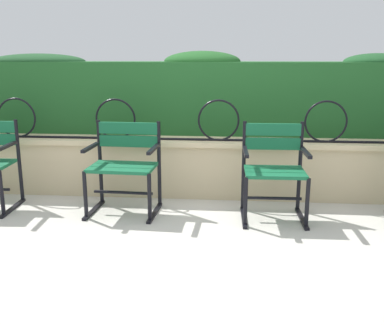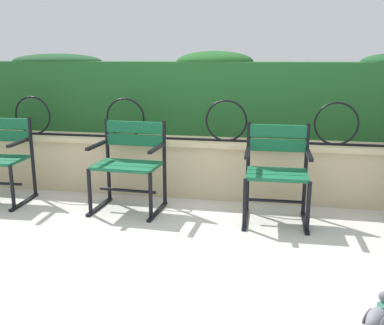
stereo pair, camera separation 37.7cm
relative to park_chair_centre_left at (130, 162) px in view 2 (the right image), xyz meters
The scene contains 7 objects.
ground_plane 0.90m from the park_chair_centre_left, 31.46° to the right, with size 60.00×60.00×0.00m, color #BCB7AD.
stone_wall 0.87m from the park_chair_centre_left, 40.02° to the left, with size 7.43×0.41×0.60m.
iron_arch_fence 0.69m from the park_chair_centre_left, 51.31° to the left, with size 6.89×0.02×0.42m.
hedge_row 1.36m from the park_chair_centre_left, 59.02° to the left, with size 7.28×0.68×0.89m.
park_chair_centre_left is the anchor object (origin of this frame).
park_chair_centre_right 1.37m from the park_chair_centre_left, ahead, with size 0.57×0.53×0.85m.
pigeon_near_chairs 2.58m from the park_chair_centre_left, 41.74° to the right, with size 0.20×0.27×0.22m.
Camera 2 is at (0.70, -3.48, 1.44)m, focal length 41.37 mm.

